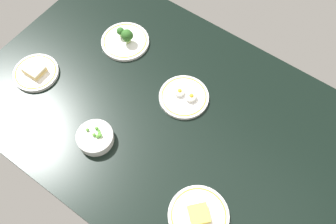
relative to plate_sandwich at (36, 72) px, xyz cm
name	(u,v)px	position (x,y,z in cm)	size (l,w,h in cm)	color
dining_table	(168,117)	(56.61, 16.85, -3.39)	(157.90, 100.91, 4.00)	black
plate_sandwich	(36,72)	(0.00, 0.00, 0.00)	(19.00, 19.00, 4.76)	white
plate_cheese	(199,215)	(88.65, -9.53, -0.22)	(21.32, 21.32, 4.12)	white
plate_eggs	(184,97)	(57.49, 26.85, -0.27)	(20.34, 20.34, 4.76)	white
plate_broccoli	(126,40)	(20.20, 35.27, 0.65)	(21.22, 21.22, 8.40)	white
bowl_peas	(95,137)	(40.71, -8.34, 0.89)	(14.18, 14.18, 5.34)	white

